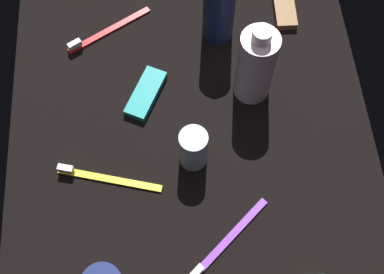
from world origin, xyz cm
name	(u,v)px	position (x,y,z in cm)	size (l,w,h in cm)	color
ground_plane	(192,146)	(0.00, 0.00, -0.60)	(84.00, 64.00, 1.20)	black
lotion_bottle	(219,4)	(23.34, -6.78, 8.49)	(5.88, 5.88, 19.33)	#141E40
bodywash_bottle	(256,65)	(10.23, -11.71, 7.99)	(6.51, 6.51, 17.58)	silver
deodorant_stick	(196,149)	(-2.78, -0.37, 4.35)	(4.74, 4.74, 8.71)	silver
toothbrush_yellow	(103,177)	(-5.18, 15.45, 0.61)	(6.01, 17.66, 2.10)	yellow
toothbrush_red	(104,32)	(24.93, 15.00, 0.61)	(10.09, 16.16, 2.10)	red
toothbrush_purple	(224,244)	(-18.00, -3.65, 0.61)	(12.88, 14.23, 2.10)	purple
snack_bar_brown	(284,7)	(28.08, -20.59, 0.75)	(10.40, 4.00, 1.50)	brown
snack_bar_teal	(146,94)	(10.41, 7.59, 0.75)	(10.40, 4.00, 1.50)	teal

